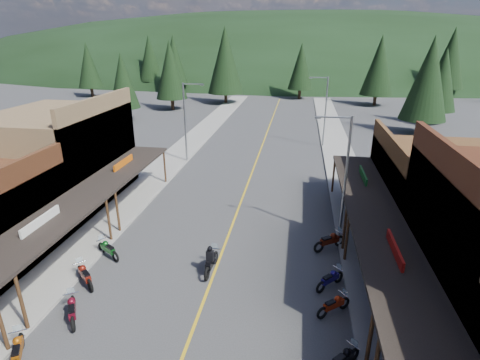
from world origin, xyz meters
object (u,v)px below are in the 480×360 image
at_px(pine_3, 301,66).
at_px(pine_4, 379,65).
at_px(pine_7, 150,58).
at_px(bike_east_7, 343,359).
at_px(pine_1, 174,60).
at_px(bike_east_8, 334,304).
at_px(streetlight_3, 324,109).
at_px(pine_5, 450,58).
at_px(shop_west_3, 61,157).
at_px(bike_west_8, 85,274).
at_px(pine_2, 225,60).
at_px(rider_on_bike, 211,261).
at_px(pine_9, 442,80).
at_px(bike_west_7, 72,309).
at_px(pine_10, 170,70).
at_px(pine_0, 88,65).
at_px(shop_east_3, 440,190).
at_px(bike_east_9, 330,278).
at_px(pedestrian_east_b, 355,200).
at_px(streetlight_2, 343,175).
at_px(pine_8, 123,81).
at_px(bike_west_6, 18,350).
at_px(bike_east_10, 330,240).
at_px(pine_11, 428,79).
at_px(bike_west_9, 108,248).
at_px(streetlight_1, 186,119).

distance_m(pine_3, pine_4, 15.25).
bearing_deg(pine_7, bike_east_7, -63.89).
xyz_separation_m(pine_1, bike_east_8, (30.23, -68.99, -6.69)).
distance_m(streetlight_3, pine_7, 60.34).
bearing_deg(pine_5, bike_east_8, -111.37).
distance_m(shop_west_3, bike_east_8, 22.70).
distance_m(pine_7, bike_west_8, 79.27).
relative_size(pine_1, pine_2, 0.89).
height_order(pine_7, rider_on_bike, pine_7).
height_order(pine_5, pine_9, pine_5).
height_order(bike_west_7, bike_east_8, bike_west_7).
relative_size(pine_7, pine_10, 1.08).
height_order(pine_0, bike_east_7, pine_0).
relative_size(streetlight_3, bike_east_8, 4.18).
height_order(shop_east_3, bike_east_8, shop_east_3).
xyz_separation_m(shop_west_3, bike_east_7, (20.11, -13.49, -2.97)).
height_order(bike_east_9, pedestrian_east_b, pedestrian_east_b).
bearing_deg(streetlight_2, pine_10, 120.71).
bearing_deg(pine_8, streetlight_2, -47.86).
height_order(rider_on_bike, pedestrian_east_b, pedestrian_east_b).
height_order(pine_1, bike_west_6, pine_1).
relative_size(streetlight_3, pine_7, 0.64).
height_order(bike_west_6, rider_on_bike, rider_on_bike).
bearing_deg(pine_4, bike_east_10, -102.30).
bearing_deg(shop_east_3, pine_11, 76.83).
bearing_deg(pine_10, bike_west_7, -76.38).
bearing_deg(bike_west_7, shop_east_3, 1.44).
height_order(pine_5, bike_east_10, pine_5).
xyz_separation_m(pine_0, bike_east_10, (46.40, -55.21, -5.84)).
relative_size(pine_5, bike_east_9, 7.11).
bearing_deg(bike_east_9, shop_west_3, -159.11).
relative_size(shop_west_3, pine_1, 0.87).
relative_size(pine_8, bike_east_9, 5.08).
relative_size(pine_11, rider_on_bike, 5.34).
relative_size(pine_10, bike_west_7, 5.42).
xyz_separation_m(bike_east_7, rider_on_bike, (-6.51, 5.60, 0.14)).
height_order(pine_0, bike_west_9, pine_0).
distance_m(pine_3, bike_west_7, 68.19).
distance_m(streetlight_1, pine_5, 64.73).
xyz_separation_m(pine_0, bike_west_7, (34.42, -63.26, -5.87)).
bearing_deg(bike_west_9, bike_east_10, -44.84).
bearing_deg(streetlight_1, shop_east_3, -27.33).
height_order(pine_4, pine_7, same).
xyz_separation_m(pine_9, bike_east_7, (-17.68, -47.19, -5.83)).
bearing_deg(pine_10, shop_east_3, -50.63).
bearing_deg(bike_east_7, pine_10, 159.83).
bearing_deg(shop_east_3, pine_7, 125.27).
bearing_deg(pine_3, pine_7, 164.48).
bearing_deg(bike_east_8, bike_east_7, -36.81).
distance_m(bike_east_8, pedestrian_east_b, 11.39).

